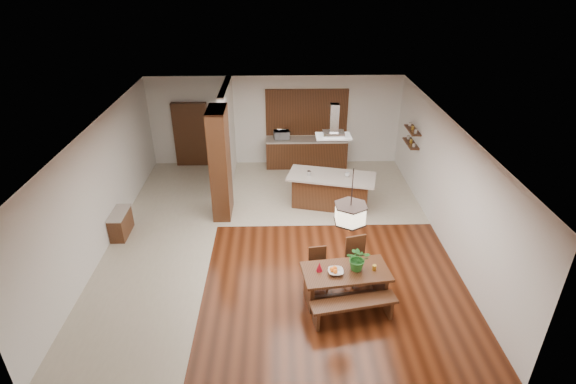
{
  "coord_description": "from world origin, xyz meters",
  "views": [
    {
      "loc": [
        0.07,
        -9.28,
        6.15
      ],
      "look_at": [
        0.3,
        0.0,
        1.25
      ],
      "focal_mm": 28.0,
      "sensor_mm": 36.0,
      "label": 1
    }
  ],
  "objects_px": {
    "dining_chair_right": "(359,261)",
    "dining_table": "(345,278)",
    "dining_chair_left": "(319,268)",
    "foliage_plant": "(358,259)",
    "fruit_bowl": "(336,272)",
    "kitchen_island": "(331,190)",
    "hallway_console": "(121,224)",
    "microwave": "(281,135)",
    "range_hood": "(334,121)",
    "island_cup": "(347,175)",
    "dining_bench": "(353,311)",
    "pendant_lantern": "(351,202)"
  },
  "relations": [
    {
      "from": "hallway_console",
      "to": "range_hood",
      "type": "bearing_deg",
      "value": 13.9
    },
    {
      "from": "range_hood",
      "to": "island_cup",
      "type": "bearing_deg",
      "value": -14.3
    },
    {
      "from": "hallway_console",
      "to": "pendant_lantern",
      "type": "bearing_deg",
      "value": -25.57
    },
    {
      "from": "fruit_bowl",
      "to": "kitchen_island",
      "type": "bearing_deg",
      "value": 85.08
    },
    {
      "from": "dining_chair_right",
      "to": "dining_table",
      "type": "bearing_deg",
      "value": -136.62
    },
    {
      "from": "hallway_console",
      "to": "dining_bench",
      "type": "xyz_separation_m",
      "value": [
        5.27,
        -3.09,
        -0.08
      ]
    },
    {
      "from": "microwave",
      "to": "range_hood",
      "type": "bearing_deg",
      "value": -73.38
    },
    {
      "from": "pendant_lantern",
      "to": "fruit_bowl",
      "type": "distance_m",
      "value": 1.52
    },
    {
      "from": "dining_chair_right",
      "to": "pendant_lantern",
      "type": "xyz_separation_m",
      "value": [
        -0.35,
        -0.57,
        1.74
      ]
    },
    {
      "from": "fruit_bowl",
      "to": "island_cup",
      "type": "xyz_separation_m",
      "value": [
        0.74,
        3.77,
        0.27
      ]
    },
    {
      "from": "dining_table",
      "to": "dining_bench",
      "type": "xyz_separation_m",
      "value": [
        0.08,
        -0.6,
        -0.29
      ]
    },
    {
      "from": "dining_table",
      "to": "microwave",
      "type": "bearing_deg",
      "value": 100.3
    },
    {
      "from": "dining_chair_right",
      "to": "foliage_plant",
      "type": "height_order",
      "value": "foliage_plant"
    },
    {
      "from": "range_hood",
      "to": "dining_chair_right",
      "type": "bearing_deg",
      "value": -85.88
    },
    {
      "from": "fruit_bowl",
      "to": "island_cup",
      "type": "bearing_deg",
      "value": 78.86
    },
    {
      "from": "pendant_lantern",
      "to": "range_hood",
      "type": "bearing_deg",
      "value": 88.19
    },
    {
      "from": "dining_chair_right",
      "to": "kitchen_island",
      "type": "xyz_separation_m",
      "value": [
        -0.23,
        3.23,
        -0.01
      ]
    },
    {
      "from": "island_cup",
      "to": "microwave",
      "type": "relative_size",
      "value": 0.28
    },
    {
      "from": "dining_bench",
      "to": "dining_chair_left",
      "type": "relative_size",
      "value": 1.94
    },
    {
      "from": "dining_table",
      "to": "dining_chair_right",
      "type": "distance_m",
      "value": 0.67
    },
    {
      "from": "dining_table",
      "to": "island_cup",
      "type": "xyz_separation_m",
      "value": [
        0.53,
        3.69,
        0.49
      ]
    },
    {
      "from": "pendant_lantern",
      "to": "fruit_bowl",
      "type": "bearing_deg",
      "value": -160.58
    },
    {
      "from": "hallway_console",
      "to": "microwave",
      "type": "bearing_deg",
      "value": 45.17
    },
    {
      "from": "dining_bench",
      "to": "kitchen_island",
      "type": "height_order",
      "value": "kitchen_island"
    },
    {
      "from": "dining_chair_left",
      "to": "foliage_plant",
      "type": "relative_size",
      "value": 1.67
    },
    {
      "from": "pendant_lantern",
      "to": "island_cup",
      "type": "bearing_deg",
      "value": 81.85
    },
    {
      "from": "foliage_plant",
      "to": "range_hood",
      "type": "distance_m",
      "value": 4.05
    },
    {
      "from": "pendant_lantern",
      "to": "foliage_plant",
      "type": "xyz_separation_m",
      "value": [
        0.23,
        0.04,
        -1.29
      ]
    },
    {
      "from": "range_hood",
      "to": "dining_chair_left",
      "type": "bearing_deg",
      "value": -100.27
    },
    {
      "from": "pendant_lantern",
      "to": "range_hood",
      "type": "height_order",
      "value": "same"
    },
    {
      "from": "dining_chair_left",
      "to": "hallway_console",
      "type": "bearing_deg",
      "value": 148.5
    },
    {
      "from": "pendant_lantern",
      "to": "dining_table",
      "type": "bearing_deg",
      "value": 180.0
    },
    {
      "from": "dining_table",
      "to": "dining_bench",
      "type": "relative_size",
      "value": 1.09
    },
    {
      "from": "hallway_console",
      "to": "foliage_plant",
      "type": "relative_size",
      "value": 1.74
    },
    {
      "from": "range_hood",
      "to": "microwave",
      "type": "height_order",
      "value": "range_hood"
    },
    {
      "from": "dining_table",
      "to": "fruit_bowl",
      "type": "xyz_separation_m",
      "value": [
        -0.21,
        -0.08,
        0.22
      ]
    },
    {
      "from": "hallway_console",
      "to": "dining_chair_left",
      "type": "height_order",
      "value": "dining_chair_left"
    },
    {
      "from": "foliage_plant",
      "to": "island_cup",
      "type": "xyz_separation_m",
      "value": [
        0.3,
        3.65,
        0.05
      ]
    },
    {
      "from": "pendant_lantern",
      "to": "range_hood",
      "type": "relative_size",
      "value": 1.46
    },
    {
      "from": "hallway_console",
      "to": "island_cup",
      "type": "height_order",
      "value": "island_cup"
    },
    {
      "from": "foliage_plant",
      "to": "kitchen_island",
      "type": "relative_size",
      "value": 0.2
    },
    {
      "from": "dining_bench",
      "to": "pendant_lantern",
      "type": "xyz_separation_m",
      "value": [
        -0.08,
        0.6,
        2.01
      ]
    },
    {
      "from": "pendant_lantern",
      "to": "range_hood",
      "type": "xyz_separation_m",
      "value": [
        0.12,
        3.8,
        0.22
      ]
    },
    {
      "from": "dining_bench",
      "to": "dining_chair_right",
      "type": "xyz_separation_m",
      "value": [
        0.27,
        1.17,
        0.27
      ]
    },
    {
      "from": "dining_bench",
      "to": "dining_chair_left",
      "type": "distance_m",
      "value": 1.22
    },
    {
      "from": "dining_chair_right",
      "to": "microwave",
      "type": "height_order",
      "value": "microwave"
    },
    {
      "from": "dining_bench",
      "to": "dining_chair_right",
      "type": "height_order",
      "value": "dining_chair_right"
    },
    {
      "from": "dining_table",
      "to": "dining_chair_right",
      "type": "bearing_deg",
      "value": 58.07
    },
    {
      "from": "range_hood",
      "to": "island_cup",
      "type": "relative_size",
      "value": 6.64
    },
    {
      "from": "dining_chair_left",
      "to": "dining_chair_right",
      "type": "xyz_separation_m",
      "value": [
        0.84,
        0.11,
        0.08
      ]
    }
  ]
}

